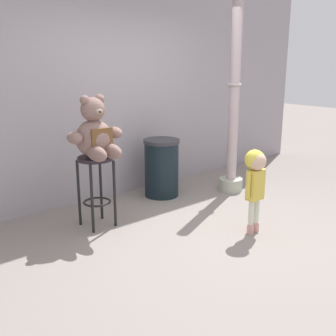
{
  "coord_description": "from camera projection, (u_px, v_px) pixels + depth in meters",
  "views": [
    {
      "loc": [
        -3.13,
        -2.8,
        1.87
      ],
      "look_at": [
        -0.27,
        0.54,
        0.69
      ],
      "focal_mm": 44.13,
      "sensor_mm": 36.0,
      "label": 1
    }
  ],
  "objects": [
    {
      "name": "lamppost",
      "position": [
        233.0,
        121.0,
        5.74
      ],
      "size": [
        0.34,
        0.34,
        2.6
      ],
      "color": "#A9AD99",
      "rests_on": "ground_plane"
    },
    {
      "name": "teddy_bear",
      "position": [
        95.0,
        135.0,
        4.46
      ],
      "size": [
        0.64,
        0.57,
        0.68
      ],
      "color": "#82635B",
      "rests_on": "bar_stool_with_teddy"
    },
    {
      "name": "child_walking",
      "position": [
        255.0,
        173.0,
        4.39
      ],
      "size": [
        0.3,
        0.24,
        0.93
      ],
      "rotation": [
        0.0,
        0.0,
        -2.18
      ],
      "color": "#D4978E",
      "rests_on": "ground_plane"
    },
    {
      "name": "bar_stool_with_teddy",
      "position": [
        96.0,
        177.0,
        4.6
      ],
      "size": [
        0.39,
        0.39,
        0.81
      ],
      "color": "#271F26",
      "rests_on": "ground_plane"
    },
    {
      "name": "building_wall",
      "position": [
        110.0,
        51.0,
        5.49
      ],
      "size": [
        7.75,
        0.3,
        3.91
      ],
      "primitive_type": "cube",
      "color": "#9A939A",
      "rests_on": "ground_plane"
    },
    {
      "name": "ground_plane",
      "position": [
        219.0,
        235.0,
        4.5
      ],
      "size": [
        24.0,
        24.0,
        0.0
      ],
      "primitive_type": "plane",
      "color": "gray"
    },
    {
      "name": "trash_bin",
      "position": [
        162.0,
        168.0,
        5.68
      ],
      "size": [
        0.49,
        0.49,
        0.8
      ],
      "color": "black",
      "rests_on": "ground_plane"
    }
  ]
}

